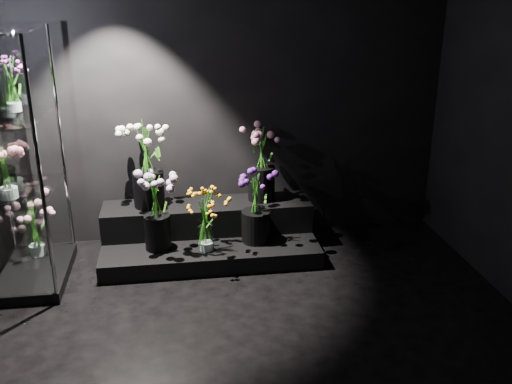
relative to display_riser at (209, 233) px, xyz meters
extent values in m
plane|color=black|center=(0.24, -1.62, -0.17)|extent=(4.00, 4.00, 0.00)
plane|color=black|center=(0.24, 0.38, 1.23)|extent=(4.00, 0.00, 4.00)
plane|color=black|center=(0.24, -3.62, 1.23)|extent=(4.00, 0.00, 4.00)
cube|color=black|center=(0.00, -0.10, -0.10)|extent=(1.89, 0.84, 0.16)
cube|color=black|center=(0.00, 0.11, 0.11)|extent=(1.89, 0.42, 0.26)
cube|color=black|center=(-1.47, -0.31, -0.13)|extent=(0.55, 0.91, 0.09)
cube|color=white|center=(-1.47, -0.31, 0.60)|extent=(0.49, 0.85, 0.01)
cube|color=white|center=(-1.47, -0.31, 1.20)|extent=(0.49, 0.85, 0.01)
cylinder|color=white|center=(-0.04, -0.31, 0.09)|extent=(0.13, 0.13, 0.22)
cylinder|color=black|center=(-0.45, -0.21, 0.14)|extent=(0.22, 0.22, 0.31)
cylinder|color=black|center=(0.40, -0.19, 0.12)|extent=(0.25, 0.25, 0.28)
cylinder|color=black|center=(-0.52, 0.14, 0.41)|extent=(0.27, 0.27, 0.32)
cylinder|color=black|center=(0.51, 0.15, 0.40)|extent=(0.25, 0.25, 0.32)
cylinder|color=white|center=(-1.53, -0.48, 0.73)|extent=(0.15, 0.15, 0.24)
cylinder|color=white|center=(-1.48, -0.15, 1.30)|extent=(0.11, 0.11, 0.20)
cylinder|color=white|center=(-1.49, -0.06, 0.05)|extent=(0.15, 0.15, 0.27)
camera|label=1|loc=(-0.26, -4.73, 2.16)|focal=40.00mm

